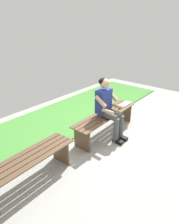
% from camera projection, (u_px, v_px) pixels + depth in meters
% --- Properties ---
extents(ground_plane, '(10.00, 7.00, 0.04)m').
position_uv_depth(ground_plane, '(117.00, 180.00, 3.23)').
color(ground_plane, '#9E9E99').
extents(grass_strip, '(9.00, 1.81, 0.03)m').
position_uv_depth(grass_strip, '(33.00, 132.00, 4.53)').
color(grass_strip, '#478C38').
rests_on(grass_strip, ground).
extents(bench_near, '(1.86, 0.47, 0.47)m').
position_uv_depth(bench_near, '(106.00, 118.00, 4.38)').
color(bench_near, brown).
rests_on(bench_near, ground).
extents(bench_far, '(1.80, 0.47, 0.47)m').
position_uv_depth(bench_far, '(21.00, 168.00, 2.92)').
color(bench_far, brown).
rests_on(bench_far, ground).
extents(person_seated, '(0.50, 0.69, 1.28)m').
position_uv_depth(person_seated, '(108.00, 106.00, 4.12)').
color(person_seated, navy).
rests_on(person_seated, ground).
extents(apple, '(0.07, 0.07, 0.07)m').
position_uv_depth(apple, '(120.00, 107.00, 4.57)').
color(apple, gold).
rests_on(apple, bench_near).
extents(book_open, '(0.42, 0.17, 0.02)m').
position_uv_depth(book_open, '(125.00, 104.00, 4.79)').
color(book_open, white).
rests_on(book_open, bench_near).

